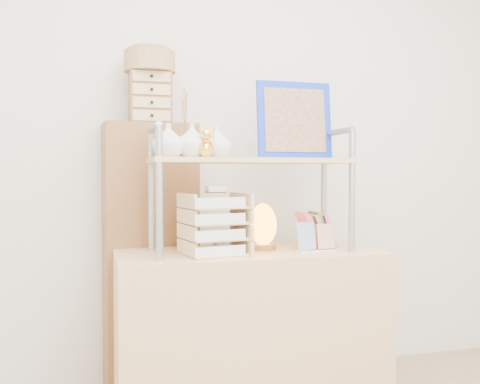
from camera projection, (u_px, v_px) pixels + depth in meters
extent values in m
cube|color=silver|center=(224.00, 137.00, 2.89)|extent=(3.40, 0.02, 2.60)
cube|color=tan|center=(250.00, 333.00, 2.44)|extent=(1.20, 0.50, 0.75)
cube|color=brown|center=(150.00, 259.00, 2.68)|extent=(0.47, 0.27, 1.35)
cylinder|color=#90979D|center=(159.00, 193.00, 2.16)|extent=(0.03, 0.03, 0.55)
cylinder|color=#90979D|center=(151.00, 191.00, 2.45)|extent=(0.03, 0.03, 0.55)
cylinder|color=#90979D|center=(155.00, 128.00, 2.29)|extent=(0.03, 0.30, 0.03)
cylinder|color=#90979D|center=(352.00, 191.00, 2.39)|extent=(0.03, 0.03, 0.55)
cylinder|color=#90979D|center=(324.00, 189.00, 2.68)|extent=(0.03, 0.03, 0.55)
cylinder|color=#90979D|center=(338.00, 132.00, 2.52)|extent=(0.03, 0.30, 0.03)
cube|color=tan|center=(250.00, 161.00, 2.41)|extent=(0.90, 0.34, 0.02)
imported|color=silver|center=(168.00, 140.00, 2.29)|extent=(0.14, 0.14, 0.15)
imported|color=silver|center=(192.00, 141.00, 2.34)|extent=(0.14, 0.14, 0.15)
imported|color=silver|center=(216.00, 142.00, 2.39)|extent=(0.14, 0.14, 0.14)
cylinder|color=#235098|center=(184.00, 148.00, 2.45)|extent=(0.07, 0.07, 0.10)
cube|color=#132FB8|center=(294.00, 120.00, 2.57)|extent=(0.38, 0.06, 0.37)
cube|color=brown|center=(295.00, 120.00, 2.56)|extent=(0.31, 0.04, 0.31)
cube|color=#C95894|center=(326.00, 230.00, 2.52)|extent=(0.07, 0.12, 0.17)
cube|color=#688F47|center=(320.00, 230.00, 2.54)|extent=(0.07, 0.12, 0.17)
cube|color=tan|center=(317.00, 231.00, 2.51)|extent=(0.08, 0.13, 0.16)
cube|color=orange|center=(311.00, 230.00, 2.53)|extent=(0.08, 0.14, 0.16)
cube|color=#C95894|center=(309.00, 231.00, 2.50)|extent=(0.09, 0.14, 0.16)
cube|color=tan|center=(214.00, 253.00, 2.33)|extent=(0.28, 0.26, 0.01)
cube|color=white|center=(221.00, 252.00, 2.22)|extent=(0.22, 0.05, 0.04)
cube|color=tan|center=(214.00, 238.00, 2.33)|extent=(0.28, 0.26, 0.01)
cube|color=white|center=(220.00, 235.00, 2.22)|extent=(0.22, 0.05, 0.04)
cube|color=tan|center=(214.00, 222.00, 2.33)|extent=(0.28, 0.26, 0.01)
cube|color=white|center=(220.00, 219.00, 2.22)|extent=(0.22, 0.05, 0.04)
cube|color=tan|center=(214.00, 207.00, 2.33)|extent=(0.28, 0.26, 0.01)
cube|color=white|center=(220.00, 203.00, 2.22)|extent=(0.22, 0.05, 0.04)
cube|color=beige|center=(215.00, 189.00, 2.30)|extent=(0.08, 0.08, 0.03)
cylinder|color=brown|center=(263.00, 247.00, 2.48)|extent=(0.12, 0.12, 0.03)
ellipsoid|color=orange|center=(263.00, 224.00, 2.48)|extent=(0.14, 0.13, 0.19)
cube|color=tan|center=(222.00, 243.00, 2.30)|extent=(0.08, 0.05, 0.11)
cylinder|color=white|center=(223.00, 242.00, 2.28)|extent=(0.05, 0.01, 0.05)
cube|color=white|center=(316.00, 251.00, 2.41)|extent=(0.19, 0.08, 0.01)
cube|color=navy|center=(306.00, 236.00, 2.40)|extent=(0.09, 0.04, 0.12)
cube|color=tan|center=(326.00, 236.00, 2.44)|extent=(0.09, 0.04, 0.11)
cube|color=brown|center=(150.00, 98.00, 2.63)|extent=(0.20, 0.15, 0.25)
cube|color=tan|center=(152.00, 116.00, 2.56)|extent=(0.18, 0.01, 0.05)
cube|color=tan|center=(152.00, 102.00, 2.55)|extent=(0.18, 0.01, 0.05)
cube|color=tan|center=(152.00, 89.00, 2.55)|extent=(0.18, 0.01, 0.05)
cube|color=tan|center=(152.00, 76.00, 2.55)|extent=(0.18, 0.01, 0.05)
cylinder|color=olive|center=(150.00, 62.00, 2.62)|extent=(0.25, 0.25, 0.10)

